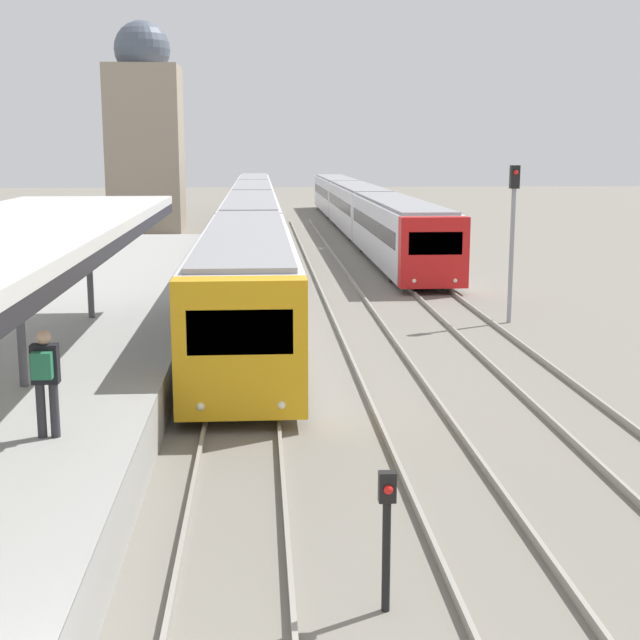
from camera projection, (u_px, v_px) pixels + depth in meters
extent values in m
cube|color=beige|center=(14.00, 227.00, 15.92)|extent=(4.00, 17.05, 0.20)
cube|color=black|center=(125.00, 238.00, 16.09)|extent=(0.08, 17.05, 0.24)
cylinder|color=#47474C|center=(20.00, 311.00, 16.21)|extent=(0.16, 0.16, 2.85)
cylinder|color=#47474C|center=(89.00, 263.00, 22.89)|extent=(0.16, 0.16, 2.85)
cylinder|color=#2D2D33|center=(41.00, 410.00, 13.49)|extent=(0.14, 0.14, 0.85)
cylinder|color=#2D2D33|center=(55.00, 410.00, 13.50)|extent=(0.14, 0.14, 0.85)
cube|color=black|center=(45.00, 364.00, 13.36)|extent=(0.40, 0.22, 0.60)
sphere|color=tan|center=(43.00, 337.00, 13.28)|extent=(0.22, 0.22, 0.22)
cube|color=#236B47|center=(42.00, 366.00, 13.16)|extent=(0.30, 0.18, 0.40)
cube|color=gold|center=(241.00, 348.00, 17.00)|extent=(2.55, 0.70, 2.69)
cube|color=black|center=(240.00, 332.00, 16.60)|extent=(1.99, 0.04, 0.86)
sphere|color=#EFEACC|center=(201.00, 406.00, 16.81)|extent=(0.16, 0.16, 0.16)
sphere|color=#EFEACC|center=(282.00, 405.00, 16.91)|extent=(0.16, 0.16, 0.16)
cube|color=silver|center=(246.00, 282.00, 25.41)|extent=(2.55, 16.49, 2.69)
cube|color=gray|center=(246.00, 233.00, 25.15)|extent=(2.24, 16.16, 0.12)
cube|color=black|center=(246.00, 272.00, 25.36)|extent=(2.57, 15.17, 0.70)
cylinder|color=black|center=(197.00, 372.00, 20.33)|extent=(0.12, 0.70, 0.70)
cylinder|color=black|center=(291.00, 370.00, 20.48)|extent=(0.12, 0.70, 0.70)
cylinder|color=black|center=(218.00, 295.00, 30.83)|extent=(0.12, 0.70, 0.70)
cylinder|color=black|center=(280.00, 295.00, 30.98)|extent=(0.12, 0.70, 0.70)
cube|color=silver|center=(251.00, 229.00, 41.91)|extent=(2.55, 16.49, 2.69)
cube|color=gray|center=(251.00, 199.00, 41.64)|extent=(2.24, 16.16, 0.12)
cube|color=black|center=(251.00, 223.00, 41.85)|extent=(2.57, 15.17, 0.70)
cylinder|color=black|center=(224.00, 271.00, 36.83)|extent=(0.12, 0.70, 0.70)
cylinder|color=black|center=(277.00, 271.00, 36.97)|extent=(0.12, 0.70, 0.70)
cylinder|color=black|center=(232.00, 244.00, 47.33)|extent=(0.12, 0.70, 0.70)
cylinder|color=black|center=(272.00, 244.00, 47.47)|extent=(0.12, 0.70, 0.70)
cube|color=silver|center=(253.00, 206.00, 58.41)|extent=(2.55, 16.49, 2.69)
cube|color=gray|center=(253.00, 185.00, 58.14)|extent=(2.24, 16.16, 0.12)
cube|color=black|center=(253.00, 202.00, 58.35)|extent=(2.57, 15.17, 0.70)
cylinder|color=black|center=(235.00, 233.00, 53.32)|extent=(0.12, 0.70, 0.70)
cylinder|color=black|center=(271.00, 233.00, 53.47)|extent=(0.12, 0.70, 0.70)
cylinder|color=black|center=(238.00, 219.00, 63.82)|extent=(0.12, 0.70, 0.70)
cylinder|color=black|center=(269.00, 219.00, 63.97)|extent=(0.12, 0.70, 0.70)
cube|color=silver|center=(254.00, 193.00, 74.90)|extent=(2.55, 16.49, 2.69)
cube|color=gray|center=(254.00, 177.00, 74.63)|extent=(2.24, 16.16, 0.12)
cube|color=black|center=(254.00, 190.00, 74.84)|extent=(2.57, 15.17, 0.70)
cylinder|color=black|center=(240.00, 213.00, 69.82)|extent=(0.12, 0.70, 0.70)
cylinder|color=black|center=(268.00, 213.00, 69.96)|extent=(0.12, 0.70, 0.70)
cylinder|color=black|center=(243.00, 205.00, 80.32)|extent=(0.12, 0.70, 0.70)
cylinder|color=black|center=(267.00, 205.00, 80.46)|extent=(0.12, 0.70, 0.70)
cube|color=red|center=(434.00, 252.00, 32.89)|extent=(2.55, 0.70, 2.62)
cube|color=black|center=(436.00, 243.00, 32.49)|extent=(1.99, 0.04, 0.84)
sphere|color=#EFEACC|center=(414.00, 281.00, 32.69)|extent=(0.16, 0.16, 0.16)
sphere|color=#EFEACC|center=(455.00, 281.00, 32.80)|extent=(0.16, 0.16, 0.16)
cube|color=silver|center=(398.00, 231.00, 41.24)|extent=(2.55, 16.35, 2.62)
cube|color=gray|center=(399.00, 201.00, 40.98)|extent=(2.24, 16.02, 0.12)
cube|color=black|center=(398.00, 225.00, 41.18)|extent=(2.57, 15.04, 0.68)
cylinder|color=black|center=(391.00, 274.00, 36.19)|extent=(0.12, 0.70, 0.70)
cylinder|color=black|center=(444.00, 273.00, 36.34)|extent=(0.12, 0.70, 0.70)
cylinder|color=black|center=(362.00, 246.00, 46.60)|extent=(0.12, 0.70, 0.70)
cylinder|color=black|center=(402.00, 245.00, 46.75)|extent=(0.12, 0.70, 0.70)
cube|color=silver|center=(358.00, 208.00, 57.59)|extent=(2.55, 16.35, 2.62)
cube|color=gray|center=(358.00, 186.00, 57.33)|extent=(2.24, 16.02, 0.12)
cube|color=black|center=(358.00, 203.00, 57.54)|extent=(2.57, 15.04, 0.68)
cylinder|color=black|center=(350.00, 235.00, 52.55)|extent=(0.12, 0.70, 0.70)
cylinder|color=black|center=(386.00, 234.00, 52.69)|extent=(0.12, 0.70, 0.70)
cylinder|color=black|center=(335.00, 220.00, 62.96)|extent=(0.12, 0.70, 0.70)
cylinder|color=black|center=(365.00, 220.00, 63.10)|extent=(0.12, 0.70, 0.70)
cube|color=silver|center=(336.00, 194.00, 73.95)|extent=(2.55, 16.35, 2.62)
cube|color=gray|center=(336.00, 178.00, 73.69)|extent=(2.24, 16.02, 0.12)
cube|color=black|center=(336.00, 191.00, 73.89)|extent=(2.57, 15.04, 0.68)
cylinder|color=black|center=(328.00, 214.00, 68.90)|extent=(0.12, 0.70, 0.70)
cylinder|color=black|center=(356.00, 214.00, 69.05)|extent=(0.12, 0.70, 0.70)
cylinder|color=black|center=(319.00, 205.00, 79.31)|extent=(0.12, 0.70, 0.70)
cylinder|color=black|center=(343.00, 205.00, 79.46)|extent=(0.12, 0.70, 0.70)
cylinder|color=black|center=(386.00, 557.00, 10.38)|extent=(0.10, 0.10, 1.36)
cube|color=black|center=(387.00, 487.00, 10.22)|extent=(0.20, 0.14, 0.36)
sphere|color=red|center=(388.00, 490.00, 10.13)|extent=(0.11, 0.11, 0.11)
cylinder|color=gray|center=(512.00, 245.00, 27.40)|extent=(0.14, 0.14, 4.86)
cube|color=black|center=(515.00, 177.00, 27.00)|extent=(0.28, 0.20, 0.70)
sphere|color=red|center=(516.00, 172.00, 26.86)|extent=(0.14, 0.14, 0.14)
cube|color=gray|center=(146.00, 150.00, 56.88)|extent=(4.56, 4.56, 10.48)
sphere|color=#4C5666|center=(142.00, 49.00, 55.70)|extent=(3.51, 3.51, 3.51)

